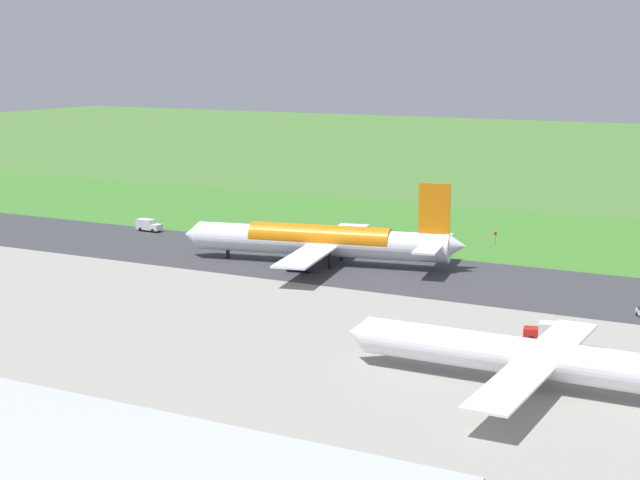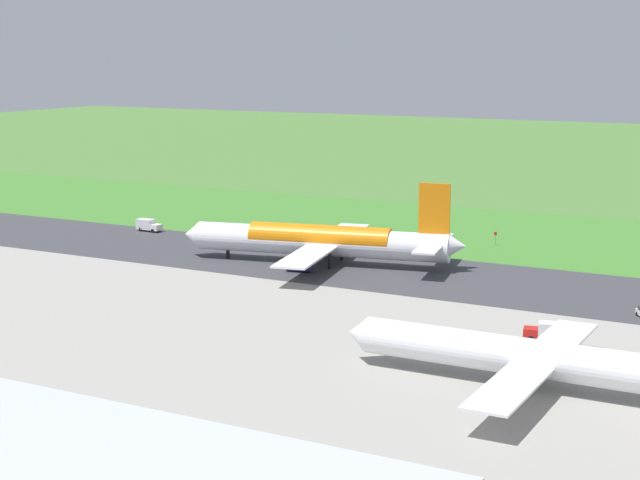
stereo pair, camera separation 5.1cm
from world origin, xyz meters
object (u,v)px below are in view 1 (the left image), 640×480
object	(u,v)px
service_truck_fuel	(548,331)
airliner_main	(322,241)
service_truck_baggage	(148,225)
traffic_cone_orange	(489,239)
airliner_parked_near	(532,357)
no_stopping_sign	(495,238)

from	to	relation	value
service_truck_fuel	airliner_main	bearing A→B (deg)	-30.55
service_truck_baggage	service_truck_fuel	world-z (taller)	same
airliner_main	service_truck_baggage	size ratio (longest dim) A/B	9.12
traffic_cone_orange	service_truck_baggage	bearing A→B (deg)	20.29
airliner_parked_near	traffic_cone_orange	distance (m)	94.38
airliner_main	traffic_cone_orange	size ratio (longest dim) A/B	97.77
service_truck_baggage	traffic_cone_orange	world-z (taller)	service_truck_baggage
service_truck_fuel	traffic_cone_orange	distance (m)	74.61
no_stopping_sign	traffic_cone_orange	xyz separation A→B (m)	(3.05, -4.85, -1.33)
service_truck_baggage	service_truck_fuel	distance (m)	108.80
airliner_main	airliner_parked_near	distance (m)	73.88
no_stopping_sign	traffic_cone_orange	size ratio (longest dim) A/B	4.93
no_stopping_sign	traffic_cone_orange	world-z (taller)	no_stopping_sign
airliner_parked_near	traffic_cone_orange	xyz separation A→B (m)	(35.38, -87.43, -3.48)
airliner_parked_near	service_truck_baggage	bearing A→B (deg)	-30.82
airliner_parked_near	service_truck_fuel	distance (m)	20.36
service_truck_baggage	traffic_cone_orange	size ratio (longest dim) A/B	10.72
service_truck_fuel	traffic_cone_orange	world-z (taller)	service_truck_fuel
airliner_main	service_truck_fuel	distance (m)	59.04
service_truck_baggage	traffic_cone_orange	distance (m)	73.20
traffic_cone_orange	airliner_main	bearing A→B (deg)	63.01
airliner_main	no_stopping_sign	size ratio (longest dim) A/B	19.85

